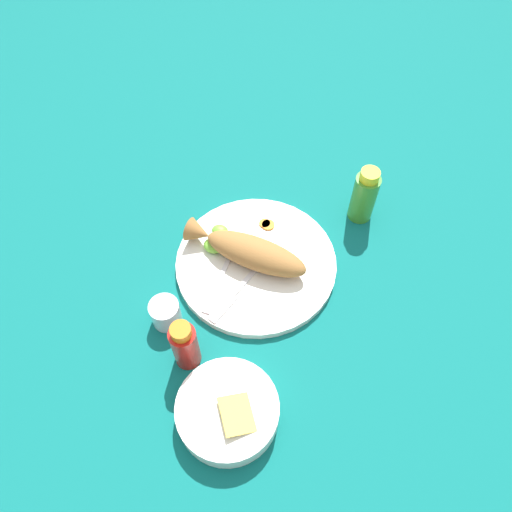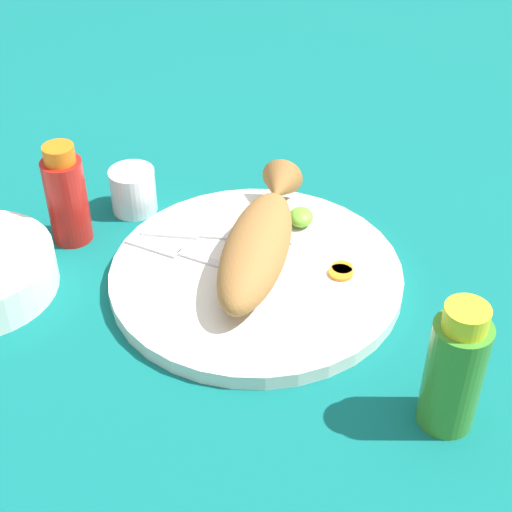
# 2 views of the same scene
# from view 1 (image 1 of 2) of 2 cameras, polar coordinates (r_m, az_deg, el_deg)

# --- Properties ---
(ground_plane) EXTENTS (4.00, 4.00, 0.00)m
(ground_plane) POSITION_cam_1_polar(r_m,az_deg,el_deg) (1.07, 0.00, -1.11)
(ground_plane) COLOR #0C605B
(main_plate) EXTENTS (0.34, 0.34, 0.02)m
(main_plate) POSITION_cam_1_polar(r_m,az_deg,el_deg) (1.06, 0.00, -0.85)
(main_plate) COLOR silver
(main_plate) RESTS_ON ground_plane
(fried_fish) EXTENTS (0.27, 0.09, 0.06)m
(fried_fish) POSITION_cam_1_polar(r_m,az_deg,el_deg) (1.03, -0.85, 0.60)
(fried_fish) COLOR #996633
(fried_fish) RESTS_ON main_plate
(fork_near) EXTENTS (0.07, 0.18, 0.00)m
(fork_near) POSITION_cam_1_polar(r_m,az_deg,el_deg) (1.01, -2.22, -4.25)
(fork_near) COLOR silver
(fork_near) RESTS_ON main_plate
(fork_far) EXTENTS (0.02, 0.19, 0.00)m
(fork_far) POSITION_cam_1_polar(r_m,az_deg,el_deg) (1.03, -4.18, -2.77)
(fork_far) COLOR silver
(fork_far) RESTS_ON main_plate
(carrot_slice_near) EXTENTS (0.02, 0.02, 0.00)m
(carrot_slice_near) POSITION_cam_1_polar(r_m,az_deg,el_deg) (1.11, 0.99, 3.74)
(carrot_slice_near) COLOR orange
(carrot_slice_near) RESTS_ON main_plate
(carrot_slice_mid) EXTENTS (0.03, 0.03, 0.00)m
(carrot_slice_mid) POSITION_cam_1_polar(r_m,az_deg,el_deg) (1.11, 1.40, 3.57)
(carrot_slice_mid) COLOR orange
(carrot_slice_mid) RESTS_ON main_plate
(lime_wedge_main) EXTENTS (0.04, 0.03, 0.02)m
(lime_wedge_main) POSITION_cam_1_polar(r_m,az_deg,el_deg) (1.09, -4.14, 2.90)
(lime_wedge_main) COLOR #6BB233
(lime_wedge_main) RESTS_ON main_plate
(lime_wedge_side) EXTENTS (0.04, 0.04, 0.02)m
(lime_wedge_side) POSITION_cam_1_polar(r_m,az_deg,el_deg) (1.07, -4.83, 1.24)
(lime_wedge_side) COLOR #6BB233
(lime_wedge_side) RESTS_ON main_plate
(hot_sauce_bottle_red) EXTENTS (0.05, 0.05, 0.13)m
(hot_sauce_bottle_red) POSITION_cam_1_polar(r_m,az_deg,el_deg) (0.93, -8.13, -10.05)
(hot_sauce_bottle_red) COLOR #B21914
(hot_sauce_bottle_red) RESTS_ON ground_plane
(hot_sauce_bottle_green) EXTENTS (0.05, 0.05, 0.14)m
(hot_sauce_bottle_green) POSITION_cam_1_polar(r_m,az_deg,el_deg) (1.12, 12.26, 6.74)
(hot_sauce_bottle_green) COLOR #3D8428
(hot_sauce_bottle_green) RESTS_ON ground_plane
(salt_cup) EXTENTS (0.06, 0.06, 0.06)m
(salt_cup) POSITION_cam_1_polar(r_m,az_deg,el_deg) (1.00, -10.26, -6.53)
(salt_cup) COLOR silver
(salt_cup) RESTS_ON ground_plane
(guacamole_bowl) EXTENTS (0.18, 0.18, 0.06)m
(guacamole_bowl) POSITION_cam_1_polar(r_m,az_deg,el_deg) (0.92, -3.25, -17.23)
(guacamole_bowl) COLOR white
(guacamole_bowl) RESTS_ON ground_plane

